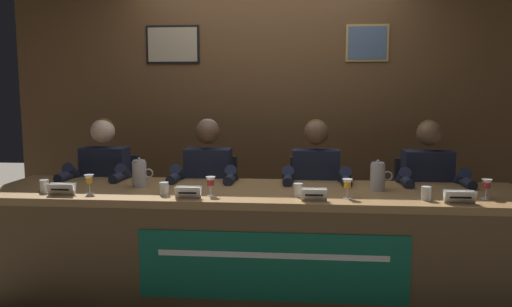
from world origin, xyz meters
name	(u,v)px	position (x,y,z in m)	size (l,w,h in m)	color
ground_plane	(256,293)	(0.00, 0.00, 0.00)	(12.00, 12.00, 0.00)	gray
wall_back_panelled	(268,104)	(0.00, 1.36, 1.30)	(4.89, 0.14, 2.60)	brown
conference_table	(255,226)	(0.00, -0.12, 0.52)	(3.69, 0.84, 0.75)	olive
chair_far_left	(112,210)	(-1.27, 0.60, 0.42)	(0.44, 0.45, 0.88)	black
panelist_far_left	(102,183)	(-1.27, 0.41, 0.70)	(0.51, 0.48, 1.21)	black
nameplate_far_left	(61,189)	(-1.25, -0.30, 0.79)	(0.18, 0.06, 0.08)	white
juice_glass_far_left	(89,180)	(-1.09, -0.22, 0.84)	(0.06, 0.06, 0.12)	white
water_cup_far_left	(44,187)	(-1.40, -0.22, 0.79)	(0.06, 0.06, 0.08)	silver
chair_center_left	(212,213)	(-0.42, 0.60, 0.42)	(0.44, 0.45, 0.88)	black
panelist_center_left	(207,184)	(-0.42, 0.41, 0.70)	(0.51, 0.48, 1.21)	black
nameplate_center_left	(188,192)	(-0.40, -0.33, 0.79)	(0.16, 0.06, 0.08)	white
juice_glass_center_left	(211,182)	(-0.28, -0.22, 0.84)	(0.06, 0.06, 0.12)	white
water_cup_center_left	(164,189)	(-0.58, -0.24, 0.79)	(0.06, 0.06, 0.08)	silver
chair_center_right	(314,215)	(0.42, 0.60, 0.42)	(0.44, 0.45, 0.88)	black
panelist_center_right	(316,186)	(0.42, 0.41, 0.70)	(0.51, 0.48, 1.21)	black
nameplate_center_right	(314,195)	(0.39, -0.33, 0.79)	(0.16, 0.06, 0.08)	white
juice_glass_center_right	(347,185)	(0.60, -0.23, 0.84)	(0.06, 0.06, 0.12)	white
water_cup_center_right	(298,191)	(0.29, -0.20, 0.79)	(0.06, 0.06, 0.08)	silver
chair_far_right	(421,217)	(1.27, 0.60, 0.42)	(0.44, 0.45, 0.88)	black
panelist_far_right	(429,188)	(1.27, 0.41, 0.70)	(0.51, 0.48, 1.21)	black
nameplate_far_right	(460,197)	(1.26, -0.32, 0.79)	(0.18, 0.06, 0.08)	white
juice_glass_far_right	(487,185)	(1.47, -0.16, 0.84)	(0.06, 0.06, 0.12)	white
water_cup_far_right	(426,194)	(1.08, -0.24, 0.79)	(0.06, 0.06, 0.08)	silver
water_pitcher_left_side	(140,174)	(-0.83, 0.02, 0.84)	(0.15, 0.10, 0.21)	silver
water_pitcher_right_side	(378,176)	(0.83, 0.05, 0.84)	(0.15, 0.10, 0.21)	silver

